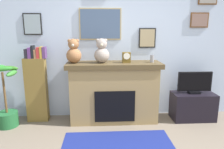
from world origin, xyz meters
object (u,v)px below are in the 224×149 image
fireplace (114,92)px  mantel_clock (126,57)px  bookshelf (37,86)px  teddy_bear_tan (102,52)px  candle_jar (152,59)px  potted_plant (6,103)px  teddy_bear_brown (74,52)px  tv_stand (193,106)px  television (195,83)px

fireplace → mantel_clock: size_ratio=9.19×
fireplace → bookshelf: 1.36m
bookshelf → teddy_bear_tan: 1.30m
teddy_bear_tan → candle_jar: bearing=0.0°
potted_plant → teddy_bear_brown: (1.14, 0.14, 0.83)m
tv_stand → candle_jar: 1.17m
tv_stand → fireplace: bearing=178.1°
candle_jar → teddy_bear_tan: 0.88m
potted_plant → bookshelf: bearing=24.6°
television → candle_jar: 0.89m
teddy_bear_brown → teddy_bear_tan: teddy_bear_tan is taller
bookshelf → tv_stand: size_ratio=1.81×
television → bookshelf: bearing=177.9°
potted_plant → candle_jar: candle_jar is taller
bookshelf → tv_stand: (2.79, -0.10, -0.39)m
bookshelf → teddy_bear_brown: 0.91m
mantel_clock → teddy_bear_tan: teddy_bear_tan is taller
tv_stand → bookshelf: bearing=178.0°
teddy_bear_tan → fireplace: bearing=5.0°
fireplace → bookshelf: (-1.36, 0.05, 0.10)m
teddy_bear_tan → television: bearing=-1.0°
bookshelf → teddy_bear_tan: size_ratio=3.28×
tv_stand → television: bearing=-90.0°
bookshelf → potted_plant: (-0.46, -0.21, -0.22)m
mantel_clock → teddy_bear_tan: (-0.42, 0.00, 0.10)m
fireplace → teddy_bear_tan: (-0.21, -0.02, 0.71)m
bookshelf → fireplace: bearing=-2.2°
tv_stand → candle_jar: size_ratio=5.84×
bookshelf → teddy_bear_tan: (1.15, -0.07, 0.61)m
candle_jar → teddy_bear_tan: bearing=-180.0°
tv_stand → teddy_bear_brown: 2.34m
fireplace → bookshelf: bearing=177.8°
candle_jar → mantel_clock: mantel_clock is taller
potted_plant → television: potted_plant is taller
television → candle_jar: size_ratio=4.78×
potted_plant → television: bearing=1.9°
teddy_bear_tan → teddy_bear_brown: bearing=180.0°
potted_plant → tv_stand: (3.26, 0.11, -0.17)m
potted_plant → candle_jar: bearing=3.3°
potted_plant → mantel_clock: mantel_clock is taller
potted_plant → teddy_bear_tan: 1.82m
bookshelf → candle_jar: bookshelf is taller
television → mantel_clock: 1.31m
candle_jar → teddy_bear_tan: (-0.87, -0.00, 0.12)m
teddy_bear_brown → television: bearing=-0.8°
fireplace → teddy_bear_brown: (-0.68, -0.02, 0.71)m
teddy_bear_brown → potted_plant: bearing=-173.0°
candle_jar → bookshelf: bearing=178.0°
bookshelf → mantel_clock: (1.57, -0.07, 0.51)m
mantel_clock → television: bearing=-1.4°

